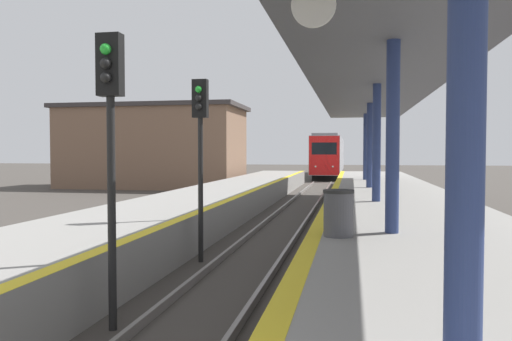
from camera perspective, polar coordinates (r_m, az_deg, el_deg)
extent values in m
cube|color=black|center=(54.42, 8.37, -0.35)|extent=(2.31, 18.82, 0.55)
cube|color=#99999E|center=(54.37, 8.38, 1.79)|extent=(2.71, 20.91, 3.51)
cube|color=red|center=(44.00, 7.80, 1.71)|extent=(2.66, 0.16, 3.44)
cube|color=black|center=(43.94, 7.80, 2.51)|extent=(2.17, 0.06, 1.05)
cube|color=slate|center=(54.39, 8.39, 3.76)|extent=(2.31, 19.87, 0.24)
sphere|color=white|center=(44.01, 6.82, 0.46)|extent=(0.18, 0.18, 0.18)
sphere|color=white|center=(43.93, 8.76, 0.44)|extent=(0.18, 0.18, 0.18)
cylinder|color=black|center=(7.63, -16.16, -4.80)|extent=(0.12, 0.12, 3.44)
cube|color=black|center=(7.68, -16.34, 11.50)|extent=(0.36, 0.20, 0.90)
sphere|color=green|center=(7.60, -16.82, 13.14)|extent=(0.16, 0.16, 0.16)
sphere|color=black|center=(7.56, -16.80, 11.64)|extent=(0.16, 0.16, 0.16)
sphere|color=black|center=(7.53, -16.79, 10.12)|extent=(0.16, 0.16, 0.16)
cylinder|color=black|center=(11.94, -6.35, -2.24)|extent=(0.12, 0.12, 3.44)
cube|color=black|center=(11.98, -6.39, 8.17)|extent=(0.36, 0.20, 0.90)
sphere|color=green|center=(11.87, -6.59, 9.20)|extent=(0.16, 0.16, 0.16)
sphere|color=black|center=(11.85, -6.58, 8.23)|extent=(0.16, 0.16, 0.16)
sphere|color=black|center=(11.83, -6.58, 7.26)|extent=(0.16, 0.16, 0.16)
cylinder|color=navy|center=(3.83, 22.88, 6.29)|extent=(0.26, 0.26, 3.77)
cylinder|color=navy|center=(10.14, 15.35, 3.70)|extent=(0.26, 0.26, 3.77)
cylinder|color=navy|center=(16.49, 13.62, 3.09)|extent=(0.26, 0.26, 3.77)
cylinder|color=navy|center=(22.85, 12.85, 2.82)|extent=(0.26, 0.26, 3.77)
cylinder|color=navy|center=(29.21, 12.41, 2.67)|extent=(0.26, 0.26, 3.77)
cube|color=#515156|center=(16.64, 13.68, 9.94)|extent=(4.22, 31.83, 0.20)
cylinder|color=white|center=(6.56, 6.60, 18.27)|extent=(0.56, 0.04, 0.56)
cylinder|color=#4C4C51|center=(9.57, 9.40, -5.00)|extent=(0.56, 0.56, 0.82)
cylinder|color=#262626|center=(9.52, 9.42, -2.37)|extent=(0.59, 0.59, 0.06)
cube|color=brown|center=(37.91, -11.66, 2.48)|extent=(12.84, 6.36, 5.75)
cube|color=#383333|center=(38.05, -11.69, 7.04)|extent=(13.48, 6.68, 0.30)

